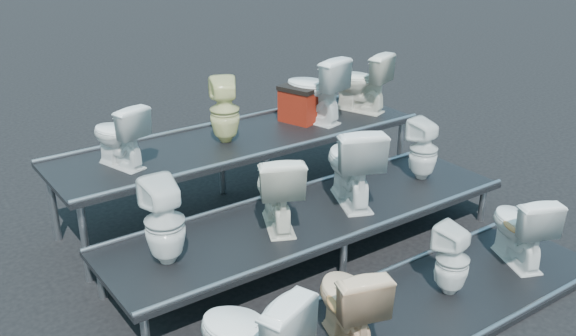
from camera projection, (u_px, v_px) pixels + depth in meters
ground at (312, 255)px, 6.42m from camera, size 80.00×80.00×0.00m
tier_front at (405, 316)px, 5.43m from camera, size 4.20×1.20×0.06m
tier_mid at (312, 234)px, 6.33m from camera, size 4.20×1.20×0.46m
tier_back at (243, 173)px, 7.23m from camera, size 4.20×1.20×0.86m
toilet_1 at (348, 301)px, 4.93m from camera, size 0.61×0.82×0.74m
toilet_2 at (452, 260)px, 5.58m from camera, size 0.34×0.34×0.66m
toilet_3 at (520, 227)px, 6.06m from camera, size 0.66×0.83×0.74m
toilet_4 at (165, 222)px, 5.28m from camera, size 0.35×0.36×0.75m
toilet_5 at (277, 189)px, 5.88m from camera, size 0.69×0.84×0.75m
toilet_6 at (352, 163)px, 6.33m from camera, size 0.75×0.94×0.84m
toilet_7 at (424, 149)px, 6.91m from camera, size 0.33×0.33×0.67m
toilet_8 at (118, 135)px, 6.20m from camera, size 0.52×0.70×0.64m
toilet_9 at (225, 110)px, 6.82m from camera, size 0.42×0.42×0.70m
toilet_10 at (314, 89)px, 7.44m from camera, size 0.61×0.85×0.78m
toilet_11 at (360, 82)px, 7.83m from camera, size 0.64×0.82×0.74m
red_crate at (305, 104)px, 7.60m from camera, size 0.63×0.56×0.38m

